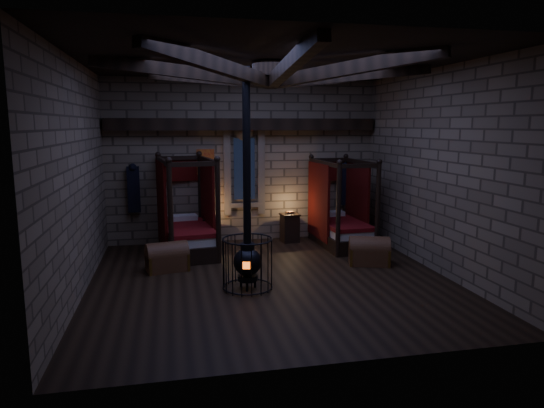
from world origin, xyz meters
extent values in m
cube|color=black|center=(0.00, 0.00, 0.00)|extent=(7.00, 7.00, 0.01)
cube|color=#847054|center=(0.00, 3.50, 2.10)|extent=(7.00, 0.02, 4.20)
cube|color=#847054|center=(0.00, -3.50, 2.10)|extent=(7.00, 0.02, 4.20)
cube|color=#847054|center=(-3.50, 0.00, 2.10)|extent=(0.02, 7.00, 4.20)
cube|color=#847054|center=(3.50, 0.00, 2.10)|extent=(0.02, 7.00, 4.20)
cube|color=black|center=(0.00, 0.00, 4.20)|extent=(7.00, 7.00, 0.01)
cube|color=black|center=(0.00, 3.32, 3.05)|extent=(6.86, 0.35, 0.30)
cylinder|color=black|center=(0.00, 0.00, 4.05)|extent=(0.70, 0.70, 0.25)
cube|color=black|center=(0.00, 3.45, 1.90)|extent=(0.55, 0.04, 1.60)
cube|color=maroon|center=(-1.00, 3.46, 2.10)|extent=(0.45, 0.03, 0.65)
cube|color=black|center=(-2.80, 3.34, 1.45)|extent=(0.30, 0.10, 1.15)
cube|color=black|center=(2.80, 3.34, 1.45)|extent=(0.30, 0.10, 1.15)
cube|color=black|center=(-1.53, 2.37, 0.19)|extent=(1.38, 2.27, 0.37)
cube|color=beige|center=(-1.53, 2.37, 0.47)|extent=(1.23, 2.09, 0.23)
cube|color=maroon|center=(-1.53, 2.37, 0.62)|extent=(1.30, 2.14, 0.10)
cube|color=beige|center=(-1.63, 3.15, 0.72)|extent=(0.76, 0.45, 0.14)
cube|color=#4E0B06|center=(-1.67, 3.42, 1.91)|extent=(1.13, 0.20, 0.57)
cylinder|color=black|center=(-1.91, 1.28, 1.13)|extent=(0.11, 0.11, 2.27)
cylinder|color=black|center=(-2.18, 3.33, 1.13)|extent=(0.11, 0.11, 2.27)
cylinder|color=black|center=(-0.89, 1.41, 1.13)|extent=(0.11, 0.11, 2.27)
cylinder|color=black|center=(-1.15, 3.46, 1.13)|extent=(0.11, 0.11, 2.27)
cube|color=#4E0B06|center=(-2.12, 2.61, 1.19)|extent=(0.26, 1.54, 2.01)
cube|color=#4E0B06|center=(-1.03, 2.75, 1.19)|extent=(0.26, 1.54, 2.01)
cube|color=black|center=(2.31, 2.34, 0.18)|extent=(1.15, 2.09, 0.35)
cube|color=beige|center=(2.31, 2.34, 0.45)|extent=(1.02, 1.93, 0.22)
cube|color=maroon|center=(2.31, 2.34, 0.59)|extent=(1.08, 1.97, 0.10)
cube|color=beige|center=(2.27, 3.09, 0.69)|extent=(0.70, 0.37, 0.14)
cube|color=#4E0B06|center=(2.26, 3.35, 1.82)|extent=(1.08, 0.10, 0.54)
cylinder|color=black|center=(1.86, 1.34, 1.08)|extent=(0.11, 0.11, 2.16)
cylinder|color=black|center=(1.77, 3.30, 1.08)|extent=(0.11, 0.11, 2.16)
cylinder|color=black|center=(2.84, 1.38, 1.08)|extent=(0.11, 0.11, 2.16)
cylinder|color=black|center=(2.75, 3.35, 1.08)|extent=(0.11, 0.11, 2.16)
cube|color=#4E0B06|center=(1.77, 2.62, 1.13)|extent=(0.12, 1.48, 1.92)
cube|color=#4E0B06|center=(2.81, 2.66, 1.13)|extent=(0.12, 1.48, 1.92)
cube|color=brown|center=(-2.01, 1.08, 0.18)|extent=(0.94, 0.69, 0.35)
cylinder|color=brown|center=(-2.01, 1.08, 0.35)|extent=(0.94, 0.69, 0.52)
cube|color=olive|center=(-2.40, 1.00, 0.18)|extent=(0.17, 0.54, 0.37)
cube|color=olive|center=(-1.63, 1.17, 0.18)|extent=(0.17, 0.54, 0.37)
cube|color=brown|center=(2.34, 0.64, 0.18)|extent=(0.99, 0.76, 0.36)
cylinder|color=brown|center=(2.34, 0.64, 0.36)|extent=(0.99, 0.76, 0.53)
cube|color=olive|center=(1.95, 0.76, 0.18)|extent=(0.21, 0.54, 0.38)
cube|color=olive|center=(2.72, 0.52, 0.18)|extent=(0.21, 0.54, 0.38)
cube|color=black|center=(-0.90, 3.05, 0.33)|extent=(0.45, 0.43, 0.67)
cube|color=black|center=(-0.90, 3.05, 0.68)|extent=(0.49, 0.48, 0.04)
cylinder|color=olive|center=(-0.90, 3.05, 0.78)|extent=(0.10, 0.10, 0.15)
cube|color=black|center=(1.13, 3.03, 0.35)|extent=(0.46, 0.44, 0.70)
cube|color=black|center=(1.13, 3.03, 0.72)|extent=(0.51, 0.49, 0.04)
cube|color=brown|center=(1.13, 3.03, 0.78)|extent=(0.19, 0.15, 0.05)
cylinder|color=black|center=(-0.53, -0.40, 0.21)|extent=(0.38, 0.38, 0.10)
sphere|color=black|center=(-0.53, -0.40, 0.52)|extent=(0.53, 0.53, 0.53)
cylinder|color=black|center=(-0.53, -0.40, 0.81)|extent=(0.27, 0.27, 0.13)
cube|color=#FF5914|center=(-0.59, -0.65, 0.52)|extent=(0.13, 0.05, 0.13)
cylinder|color=black|center=(-0.53, -0.40, 2.45)|extent=(0.14, 0.14, 3.19)
torus|color=black|center=(-0.53, -0.40, 0.04)|extent=(0.94, 0.94, 0.03)
torus|color=black|center=(-0.53, -0.40, 0.95)|extent=(0.94, 0.94, 0.03)
camera|label=1|loc=(-1.87, -9.04, 3.05)|focal=32.00mm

